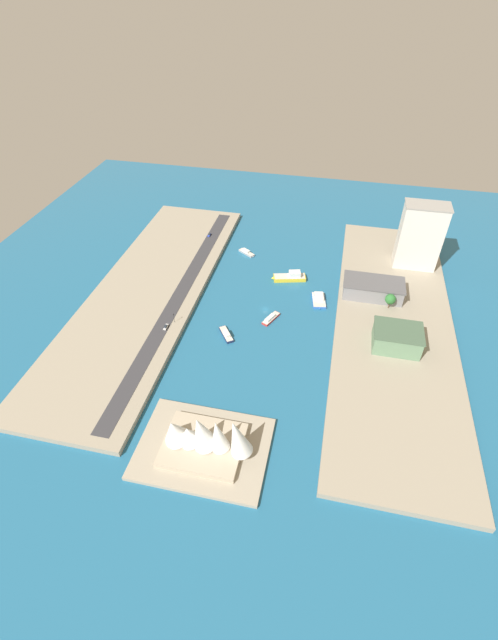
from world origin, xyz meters
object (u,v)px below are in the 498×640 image
(hotel_broad_white, at_px, (420,236))
(terminal_long_green, at_px, (397,338))
(ferry_yellow_fast, at_px, (290,277))
(warehouse_low_gray, at_px, (373,288))
(van_white, at_px, (166,327))
(patrol_launch_navy, at_px, (226,334))
(hatchback_blue, at_px, (209,235))
(tugboat_red, at_px, (271,318))
(opera_landmark, at_px, (205,437))
(traffic_light_waterfront, at_px, (174,317))
(catamaran_blue, at_px, (319,299))
(yacht_sleek_gray, at_px, (247,252))

(hotel_broad_white, height_order, terminal_long_green, hotel_broad_white)
(ferry_yellow_fast, distance_m, hotel_broad_white, 93.02)
(warehouse_low_gray, distance_m, van_white, 134.74)
(patrol_launch_navy, relative_size, terminal_long_green, 0.54)
(warehouse_low_gray, bearing_deg, hatchback_blue, -22.30)
(tugboat_red, bearing_deg, opera_landmark, 82.68)
(ferry_yellow_fast, relative_size, terminal_long_green, 0.91)
(hotel_broad_white, relative_size, traffic_light_waterfront, 7.12)
(hotel_broad_white, distance_m, van_white, 182.59)
(catamaran_blue, distance_m, hotel_broad_white, 85.05)
(catamaran_blue, distance_m, traffic_light_waterfront, 95.00)
(ferry_yellow_fast, relative_size, hatchback_blue, 5.09)
(catamaran_blue, distance_m, terminal_long_green, 60.61)
(catamaran_blue, height_order, traffic_light_waterfront, traffic_light_waterfront)
(hatchback_blue, relative_size, van_white, 0.95)
(hotel_broad_white, bearing_deg, hatchback_blue, -3.09)
(catamaran_blue, height_order, opera_landmark, opera_landmark)
(van_white, bearing_deg, traffic_light_waterfront, -116.50)
(opera_landmark, bearing_deg, traffic_light_waterfront, -61.25)
(van_white, bearing_deg, catamaran_blue, -149.57)
(ferry_yellow_fast, xyz_separation_m, warehouse_low_gray, (-55.42, 10.74, 6.47))
(catamaran_blue, xyz_separation_m, van_white, (86.82, 50.99, 2.96))
(terminal_long_green, relative_size, hatchback_blue, 5.57)
(opera_landmark, bearing_deg, warehouse_low_gray, -118.84)
(tugboat_red, height_order, traffic_light_waterfront, traffic_light_waterfront)
(tugboat_red, relative_size, van_white, 3.00)
(van_white, bearing_deg, tugboat_red, -157.00)
(traffic_light_waterfront, bearing_deg, patrol_launch_navy, 177.50)
(warehouse_low_gray, bearing_deg, terminal_long_green, 105.71)
(terminal_long_green, height_order, hatchback_blue, terminal_long_green)
(warehouse_low_gray, xyz_separation_m, hatchback_blue, (126.12, -51.72, -4.38))
(patrol_launch_navy, bearing_deg, terminal_long_green, -175.07)
(hotel_broad_white, distance_m, hatchback_blue, 156.14)
(hotel_broad_white, relative_size, warehouse_low_gray, 1.19)
(yacht_sleek_gray, relative_size, tugboat_red, 0.91)
(traffic_light_waterfront, xyz_separation_m, opera_landmark, (-43.66, 79.58, 2.43))
(patrol_launch_navy, xyz_separation_m, opera_landmark, (-10.79, 78.14, 8.97))
(ferry_yellow_fast, relative_size, hotel_broad_white, 0.53)
(catamaran_blue, height_order, ferry_yellow_fast, ferry_yellow_fast)
(warehouse_low_gray, relative_size, hatchback_blue, 8.01)
(hotel_broad_white, bearing_deg, opera_landmark, 60.10)
(hatchback_blue, bearing_deg, warehouse_low_gray, 157.70)
(yacht_sleek_gray, bearing_deg, terminal_long_green, 141.43)
(catamaran_blue, distance_m, ferry_yellow_fast, 29.72)
(yacht_sleek_gray, relative_size, patrol_launch_navy, 0.95)
(tugboat_red, height_order, ferry_yellow_fast, ferry_yellow_fast)
(warehouse_low_gray, bearing_deg, catamaran_blue, 15.62)
(hotel_broad_white, bearing_deg, warehouse_low_gray, 56.98)
(tugboat_red, height_order, terminal_long_green, terminal_long_green)
(warehouse_low_gray, bearing_deg, hotel_broad_white, -123.02)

